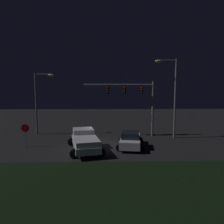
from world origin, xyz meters
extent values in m
plane|color=black|center=(0.00, 0.00, 0.00)|extent=(80.00, 80.00, 0.00)
cube|color=black|center=(0.00, -9.21, 0.05)|extent=(26.00, 7.16, 0.10)
cube|color=silver|center=(-1.33, -2.54, 0.68)|extent=(3.17, 5.71, 0.55)
cube|color=silver|center=(-1.60, -1.39, 1.38)|extent=(2.22, 2.27, 0.85)
cube|color=black|center=(-1.60, -1.39, 1.50)|extent=(2.06, 1.88, 0.51)
cube|color=silver|center=(-1.08, -3.60, 1.18)|extent=(2.56, 3.38, 0.45)
cylinder|color=black|center=(-2.77, -0.89, 0.40)|extent=(0.80, 0.22, 0.80)
cylinder|color=black|center=(-0.77, -0.42, 0.40)|extent=(0.80, 0.22, 0.80)
cylinder|color=black|center=(-1.89, -4.67, 0.40)|extent=(0.80, 0.22, 0.80)
cylinder|color=black|center=(0.12, -4.20, 0.40)|extent=(0.80, 0.22, 0.80)
cube|color=silver|center=(2.89, -1.43, 0.61)|extent=(2.47, 4.63, 0.70)
cube|color=black|center=(2.85, -1.67, 1.23)|extent=(1.89, 2.23, 0.55)
cylinder|color=black|center=(2.22, 0.19, 0.32)|extent=(0.64, 0.22, 0.64)
cylinder|color=black|center=(4.03, -0.09, 0.32)|extent=(0.64, 0.22, 0.64)
cylinder|color=black|center=(1.75, -2.76, 0.32)|extent=(0.64, 0.22, 0.64)
cylinder|color=black|center=(3.57, -3.05, 0.32)|extent=(0.64, 0.22, 0.64)
cylinder|color=slate|center=(6.13, 3.49, 3.25)|extent=(0.24, 0.24, 6.50)
cylinder|color=slate|center=(2.03, 3.49, 6.10)|extent=(8.20, 0.18, 0.18)
cube|color=black|center=(4.73, 3.49, 5.50)|extent=(0.32, 0.44, 0.95)
sphere|color=red|center=(4.73, 3.26, 5.80)|extent=(0.22, 0.22, 0.22)
sphere|color=#59380A|center=(4.73, 3.26, 5.50)|extent=(0.22, 0.22, 0.22)
sphere|color=#0C4719|center=(4.73, 3.26, 5.20)|extent=(0.22, 0.22, 0.22)
cube|color=black|center=(2.73, 3.49, 5.50)|extent=(0.32, 0.44, 0.95)
sphere|color=red|center=(2.73, 3.26, 5.80)|extent=(0.22, 0.22, 0.22)
sphere|color=#59380A|center=(2.73, 3.26, 5.50)|extent=(0.22, 0.22, 0.22)
sphere|color=#0C4719|center=(2.73, 3.26, 5.20)|extent=(0.22, 0.22, 0.22)
cube|color=black|center=(0.73, 3.49, 5.50)|extent=(0.32, 0.44, 0.95)
sphere|color=red|center=(0.73, 3.26, 5.80)|extent=(0.22, 0.22, 0.22)
sphere|color=#59380A|center=(0.73, 3.26, 5.50)|extent=(0.22, 0.22, 0.22)
sphere|color=#0C4719|center=(0.73, 3.26, 5.20)|extent=(0.22, 0.22, 0.22)
cylinder|color=slate|center=(-8.06, 4.67, 3.77)|extent=(0.20, 0.20, 7.53)
cylinder|color=slate|center=(-7.09, 4.67, 7.38)|extent=(1.93, 0.12, 0.12)
ellipsoid|color=#F9CC72|center=(-6.13, 4.67, 7.28)|extent=(0.70, 0.44, 0.30)
cylinder|color=slate|center=(8.34, 2.19, 4.44)|extent=(0.20, 0.20, 8.88)
cylinder|color=slate|center=(7.32, 2.19, 8.73)|extent=(2.03, 0.12, 0.12)
ellipsoid|color=#F9CC72|center=(6.30, 2.19, 8.63)|extent=(0.70, 0.44, 0.30)
cylinder|color=slate|center=(-7.10, -1.20, 1.10)|extent=(0.07, 0.07, 2.20)
cylinder|color=#B20C0F|center=(-7.10, -1.23, 1.85)|extent=(0.76, 0.03, 0.76)
camera|label=1|loc=(0.62, -19.98, 5.29)|focal=31.88mm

